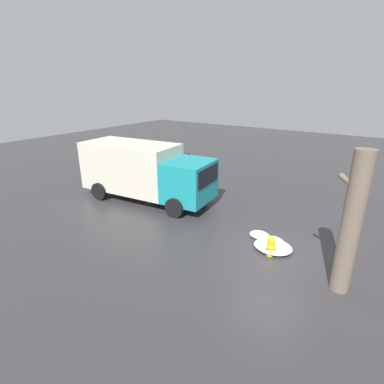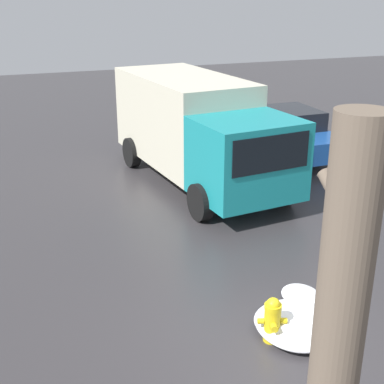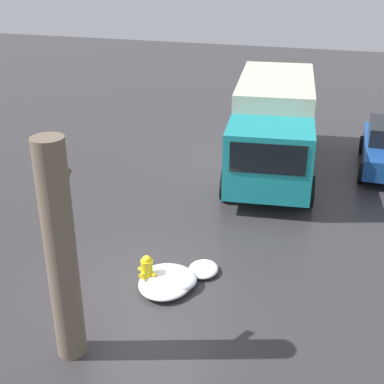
{
  "view_description": "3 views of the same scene",
  "coord_description": "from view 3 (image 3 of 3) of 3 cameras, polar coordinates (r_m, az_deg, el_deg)",
  "views": [
    {
      "loc": [
        -2.88,
        9.11,
        5.72
      ],
      "look_at": [
        4.37,
        -1.54,
        1.02
      ],
      "focal_mm": 28.0,
      "sensor_mm": 36.0,
      "label": 1
    },
    {
      "loc": [
        -6.1,
        3.65,
        5.17
      ],
      "look_at": [
        4.08,
        -0.22,
        1.0
      ],
      "focal_mm": 50.0,
      "sensor_mm": 36.0,
      "label": 2
    },
    {
      "loc": [
        -9.12,
        -3.65,
        6.89
      ],
      "look_at": [
        3.0,
        -0.15,
        0.94
      ],
      "focal_mm": 50.0,
      "sensor_mm": 36.0,
      "label": 3
    }
  ],
  "objects": [
    {
      "name": "fire_hydrant",
      "position": [
        11.78,
        -4.83,
        -8.36
      ],
      "size": [
        0.37,
        0.46,
        0.76
      ],
      "rotation": [
        0.0,
        0.0,
        2.81
      ],
      "color": "yellow",
      "rests_on": "ground_plane"
    },
    {
      "name": "snow_pile_by_hydrant",
      "position": [
        11.89,
        -2.46,
        -9.17
      ],
      "size": [
        1.07,
        1.24,
        0.34
      ],
      "color": "white",
      "rests_on": "ground_plane"
    },
    {
      "name": "snow_pile_curbside",
      "position": [
        11.84,
        -2.8,
        -9.57
      ],
      "size": [
        1.38,
        1.17,
        0.27
      ],
      "color": "white",
      "rests_on": "ground_plane"
    },
    {
      "name": "pedestrian",
      "position": [
        15.88,
        9.92,
        3.01
      ],
      "size": [
        0.39,
        0.39,
        1.8
      ],
      "rotation": [
        0.0,
        0.0,
        5.47
      ],
      "color": "#23232D",
      "rests_on": "ground_plane"
    },
    {
      "name": "snow_pile_by_tree",
      "position": [
        12.32,
        1.22,
        -8.23
      ],
      "size": [
        0.79,
        0.67,
        0.19
      ],
      "color": "white",
      "rests_on": "ground_plane"
    },
    {
      "name": "ground_plane",
      "position": [
        12.0,
        -4.75,
        -9.89
      ],
      "size": [
        60.0,
        60.0,
        0.0
      ],
      "primitive_type": "plane",
      "color": "#333033"
    },
    {
      "name": "delivery_truck",
      "position": [
        17.43,
        8.66,
        7.18
      ],
      "size": [
        7.08,
        3.18,
        2.87
      ],
      "rotation": [
        0.0,
        0.0,
        1.67
      ],
      "color": "teal",
      "rests_on": "ground_plane"
    },
    {
      "name": "tree_trunk",
      "position": [
        9.33,
        -13.78,
        -6.42
      ],
      "size": [
        0.81,
        0.53,
        4.18
      ],
      "color": "#6B5B4C",
      "rests_on": "ground_plane"
    }
  ]
}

